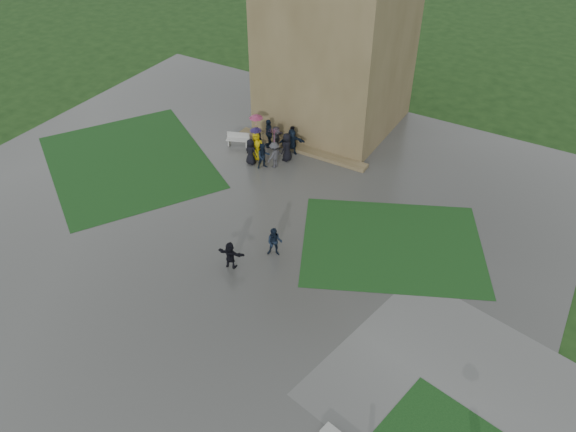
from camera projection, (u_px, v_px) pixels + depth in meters
The scene contains 9 objects.
ground at pixel (198, 244), 28.47m from camera, with size 120.00×120.00×0.00m, color black.
plaza at pixel (221, 223), 29.82m from camera, with size 34.00×34.00×0.02m, color #383836.
lawn_inset_left at pixel (128, 162), 34.58m from camera, with size 11.00×9.00×0.01m, color black.
lawn_inset_right at pixel (392, 244), 28.43m from camera, with size 9.00×7.00×0.01m, color black.
tower_plinth at pixel (301, 149), 35.58m from camera, with size 9.00×0.80×0.22m, color brown.
bench at pixel (238, 139), 35.90m from camera, with size 1.52×0.97×0.84m.
visitor_cluster at pixel (271, 141), 34.30m from camera, with size 3.37×3.84×2.58m.
pedestrian_mid at pixel (275, 242), 27.37m from camera, with size 0.77×0.44×1.59m, color black.
pedestrian_near at pixel (230, 255), 26.71m from camera, with size 1.36×0.49×1.46m, color black.
Camera 1 is at (14.92, -16.22, 18.65)m, focal length 35.00 mm.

